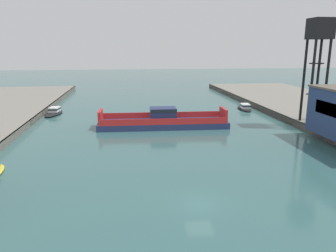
# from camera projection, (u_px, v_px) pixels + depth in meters

# --- Properties ---
(ground_plane) EXTENTS (400.00, 400.00, 0.00)m
(ground_plane) POSITION_uv_depth(u_px,v_px,m) (200.00, 204.00, 30.00)
(ground_plane) COLOR #335B5B
(chain_ferry) EXTENTS (23.69, 6.83, 3.59)m
(chain_ferry) POSITION_uv_depth(u_px,v_px,m) (163.00, 121.00, 59.24)
(chain_ferry) COLOR navy
(chain_ferry) RESTS_ON ground
(moored_boat_mid_left) EXTENTS (3.53, 8.19, 1.41)m
(moored_boat_mid_left) POSITION_uv_depth(u_px,v_px,m) (245.00, 107.00, 76.42)
(moored_boat_mid_left) COLOR black
(moored_boat_mid_left) RESTS_ON ground
(moored_boat_far_left) EXTENTS (3.87, 8.17, 1.53)m
(moored_boat_far_left) POSITION_uv_depth(u_px,v_px,m) (54.00, 112.00, 70.71)
(moored_boat_far_left) COLOR black
(moored_boat_far_left) RESTS_ON ground
(crane_tower) EXTENTS (3.47, 3.47, 17.79)m
(crane_tower) POSITION_uv_depth(u_px,v_px,m) (319.00, 40.00, 54.84)
(crane_tower) COLOR black
(crane_tower) RESTS_ON quay_right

